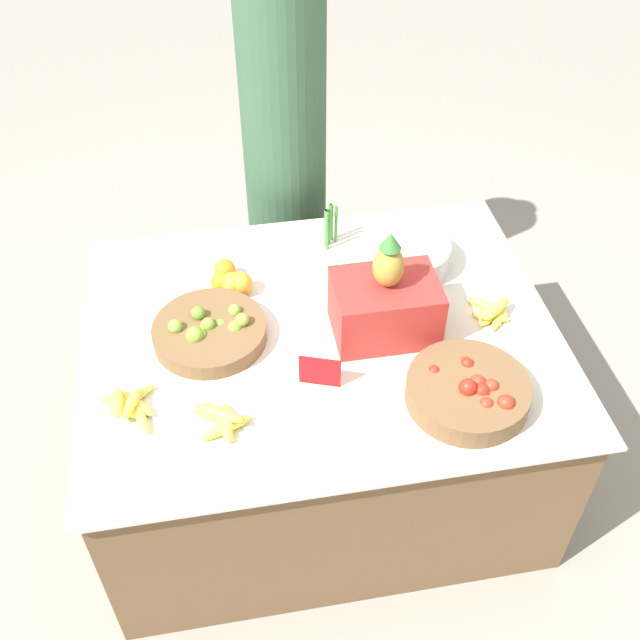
# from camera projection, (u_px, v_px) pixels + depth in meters

# --- Properties ---
(ground_plane) EXTENTS (12.00, 12.00, 0.00)m
(ground_plane) POSITION_uv_depth(u_px,v_px,m) (320.00, 460.00, 2.86)
(ground_plane) COLOR gray
(market_table) EXTENTS (1.51, 1.19, 0.69)m
(market_table) POSITION_uv_depth(u_px,v_px,m) (320.00, 402.00, 2.62)
(market_table) COLOR brown
(market_table) RESTS_ON ground_plane
(lime_bowl) EXTENTS (0.36, 0.36, 0.09)m
(lime_bowl) POSITION_uv_depth(u_px,v_px,m) (210.00, 332.00, 2.33)
(lime_bowl) COLOR brown
(lime_bowl) RESTS_ON market_table
(tomato_basket) EXTENTS (0.36, 0.36, 0.11)m
(tomato_basket) POSITION_uv_depth(u_px,v_px,m) (469.00, 391.00, 2.15)
(tomato_basket) COLOR brown
(tomato_basket) RESTS_ON market_table
(orange_pile) EXTENTS (0.14, 0.16, 0.08)m
(orange_pile) POSITION_uv_depth(u_px,v_px,m) (231.00, 280.00, 2.50)
(orange_pile) COLOR orange
(orange_pile) RESTS_ON market_table
(metal_bowl) EXTENTS (0.31, 0.31, 0.10)m
(metal_bowl) POSITION_uv_depth(u_px,v_px,m) (405.00, 254.00, 2.58)
(metal_bowl) COLOR silver
(metal_bowl) RESTS_ON market_table
(price_sign) EXTENTS (0.12, 0.05, 0.11)m
(price_sign) POSITION_uv_depth(u_px,v_px,m) (320.00, 372.00, 2.18)
(price_sign) COLOR red
(price_sign) RESTS_ON market_table
(produce_crate) EXTENTS (0.32, 0.23, 0.38)m
(produce_crate) POSITION_uv_depth(u_px,v_px,m) (385.00, 304.00, 2.30)
(produce_crate) COLOR #B22D28
(produce_crate) RESTS_ON market_table
(veg_bundle) EXTENTS (0.05, 0.06, 0.16)m
(veg_bundle) POSITION_uv_depth(u_px,v_px,m) (329.00, 226.00, 2.65)
(veg_bundle) COLOR #428438
(veg_bundle) RESTS_ON market_table
(banana_bunch_front_center) EXTENTS (0.14, 0.17, 0.06)m
(banana_bunch_front_center) POSITION_uv_depth(u_px,v_px,m) (493.00, 312.00, 2.40)
(banana_bunch_front_center) COLOR #EFDB4C
(banana_bunch_front_center) RESTS_ON market_table
(banana_bunch_middle_right) EXTENTS (0.18, 0.20, 0.06)m
(banana_bunch_middle_right) POSITION_uv_depth(u_px,v_px,m) (129.00, 405.00, 2.13)
(banana_bunch_middle_right) COLOR #EFDB4C
(banana_bunch_middle_right) RESTS_ON market_table
(banana_bunch_back_center) EXTENTS (0.18, 0.16, 0.06)m
(banana_bunch_back_center) POSITION_uv_depth(u_px,v_px,m) (222.00, 420.00, 2.09)
(banana_bunch_back_center) COLOR #EFDB4C
(banana_bunch_back_center) RESTS_ON market_table
(vendor_person) EXTENTS (0.32, 0.32, 1.73)m
(vendor_person) POSITION_uv_depth(u_px,v_px,m) (285.00, 155.00, 2.93)
(vendor_person) COLOR #385B42
(vendor_person) RESTS_ON ground_plane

